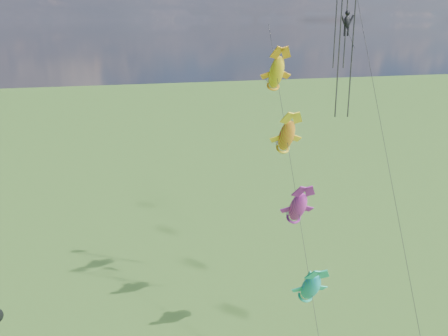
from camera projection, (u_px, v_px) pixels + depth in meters
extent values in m
cylinder|color=black|center=(296.00, 194.00, 29.89)|extent=(1.87, 15.73, 19.58)
ellipsoid|color=#1992BF|center=(311.00, 287.00, 27.82)|extent=(1.23, 2.59, 2.78)
ellipsoid|color=#D833AA|center=(298.00, 207.00, 29.58)|extent=(1.23, 2.59, 2.78)
ellipsoid|color=red|center=(286.00, 136.00, 31.33)|extent=(1.23, 2.59, 2.78)
ellipsoid|color=yellow|center=(276.00, 72.00, 33.09)|extent=(1.23, 2.59, 2.78)
cylinder|color=black|center=(388.00, 165.00, 26.36)|extent=(2.34, 16.94, 24.79)
cylinder|color=black|center=(339.00, 48.00, 29.71)|extent=(0.08, 0.08, 8.61)
cylinder|color=black|center=(351.00, 48.00, 29.91)|extent=(0.08, 0.08, 8.61)
cylinder|color=black|center=(336.00, 13.00, 32.14)|extent=(0.08, 0.08, 7.45)
cylinder|color=black|center=(346.00, 13.00, 32.32)|extent=(0.08, 0.08, 7.45)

